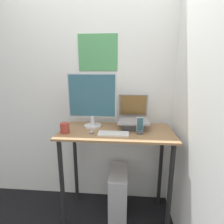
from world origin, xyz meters
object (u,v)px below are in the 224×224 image
(monitor, at_px, (92,100))
(keyboard, at_px, (113,133))
(laptop, at_px, (133,120))
(computer_tower, at_px, (118,192))
(cell_phone, at_px, (140,128))
(mouse, at_px, (92,132))

(monitor, xyz_separation_m, keyboard, (0.23, -0.20, -0.26))
(laptop, relative_size, computer_tower, 0.63)
(monitor, distance_m, cell_phone, 0.54)
(keyboard, xyz_separation_m, cell_phone, (0.24, 0.03, 0.04))
(laptop, height_order, cell_phone, laptop)
(monitor, relative_size, mouse, 9.85)
(cell_phone, distance_m, computer_tower, 0.81)
(monitor, bearing_deg, keyboard, -41.60)
(laptop, relative_size, keyboard, 1.19)
(laptop, bearing_deg, mouse, -151.76)
(computer_tower, bearing_deg, cell_phone, -31.82)
(computer_tower, bearing_deg, laptop, 23.16)
(monitor, xyz_separation_m, computer_tower, (0.27, -0.05, -0.99))
(laptop, distance_m, mouse, 0.44)
(laptop, relative_size, cell_phone, 2.08)
(keyboard, relative_size, cell_phone, 1.75)
(mouse, xyz_separation_m, computer_tower, (0.24, 0.15, -0.73))
(mouse, distance_m, computer_tower, 0.79)
(monitor, distance_m, mouse, 0.32)
(laptop, relative_size, monitor, 0.61)
(laptop, bearing_deg, keyboard, -130.41)
(cell_phone, bearing_deg, laptop, 106.46)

